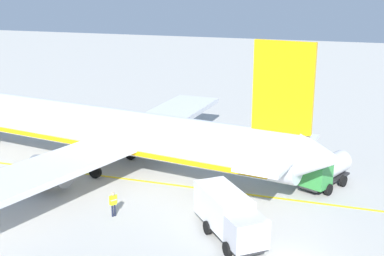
% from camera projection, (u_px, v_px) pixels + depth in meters
% --- Properties ---
extents(airliner_foreground, '(34.51, 41.59, 11.90)m').
position_uv_depth(airliner_foreground, '(104.00, 130.00, 44.69)').
color(airliner_foreground, silver).
rests_on(airliner_foreground, ground).
extents(service_truck_fuel, '(7.33, 4.20, 2.77)m').
position_uv_depth(service_truck_fuel, '(277.00, 152.00, 45.99)').
color(service_truck_fuel, '#338C3F').
rests_on(service_truck_fuel, ground).
extents(service_truck_baggage, '(5.64, 4.02, 2.40)m').
position_uv_depth(service_truck_baggage, '(325.00, 170.00, 40.77)').
color(service_truck_baggage, '#338C3F').
rests_on(service_truck_baggage, ground).
extents(service_truck_catering, '(6.47, 5.92, 2.85)m').
position_uv_depth(service_truck_catering, '(228.00, 214.00, 32.67)').
color(service_truck_catering, silver).
rests_on(service_truck_catering, ground).
extents(crew_marshaller, '(0.53, 0.44, 1.79)m').
position_uv_depth(crew_marshaller, '(113.00, 202.00, 35.67)').
color(crew_marshaller, '#191E33').
rests_on(crew_marshaller, ground).
extents(crew_loader_left, '(0.38, 0.59, 1.63)m').
position_uv_depth(crew_loader_left, '(247.00, 138.00, 50.71)').
color(crew_loader_left, '#191E33').
rests_on(crew_loader_left, ground).
extents(crew_loader_right, '(0.33, 0.62, 1.78)m').
position_uv_depth(crew_loader_right, '(225.00, 145.00, 48.10)').
color(crew_loader_right, '#191E33').
rests_on(crew_loader_right, ground).
extents(apron_guide_line, '(0.30, 60.00, 0.01)m').
position_uv_depth(apron_guide_line, '(142.00, 181.00, 42.31)').
color(apron_guide_line, yellow).
rests_on(apron_guide_line, ground).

